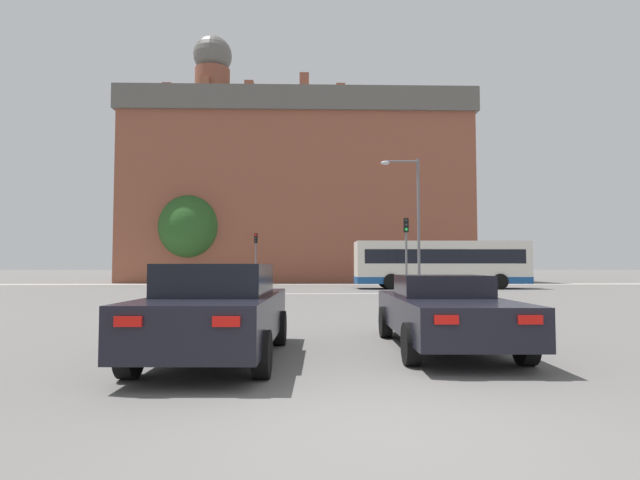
{
  "coord_description": "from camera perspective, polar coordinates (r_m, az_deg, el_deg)",
  "views": [
    {
      "loc": [
        -0.7,
        -4.54,
        1.48
      ],
      "look_at": [
        0.03,
        25.1,
        3.03
      ],
      "focal_mm": 28.0,
      "sensor_mm": 36.0,
      "label": 1
    }
  ],
  "objects": [
    {
      "name": "bus_crossing_lead",
      "position": [
        33.8,
        13.6,
        -2.61
      ],
      "size": [
        11.21,
        2.74,
        3.1
      ],
      "rotation": [
        0.0,
        0.0,
        1.57
      ],
      "color": "silver",
      "rests_on": "ground_plane"
    },
    {
      "name": "ground_plane",
      "position": [
        4.83,
        7.52,
        -20.86
      ],
      "size": [
        400.0,
        400.0,
        0.0
      ],
      "primitive_type": "plane",
      "color": "#605E5B"
    },
    {
      "name": "tree_by_building",
      "position": [
        47.11,
        -13.96,
        1.42
      ],
      "size": [
        5.62,
        5.62,
        7.99
      ],
      "color": "#4C3823",
      "rests_on": "ground_plane"
    },
    {
      "name": "traffic_light_near_right",
      "position": [
        28.45,
        9.83,
        -0.27
      ],
      "size": [
        0.26,
        0.31,
        4.19
      ],
      "color": "slate",
      "rests_on": "ground_plane"
    },
    {
      "name": "stop_line_strip",
      "position": [
        26.96,
        0.09,
        -6.14
      ],
      "size": [
        7.88,
        0.3,
        0.01
      ],
      "primitive_type": "cube",
      "color": "silver",
      "rests_on": "ground_plane"
    },
    {
      "name": "traffic_light_far_left",
      "position": [
        40.53,
        -7.35,
        -1.14
      ],
      "size": [
        0.26,
        0.31,
        4.13
      ],
      "color": "slate",
      "rests_on": "ground_plane"
    },
    {
      "name": "tree_kerbside",
      "position": [
        45.26,
        -14.63,
        1.43
      ],
      "size": [
        5.41,
        5.41,
        7.75
      ],
      "color": "#4C3823",
      "rests_on": "ground_plane"
    },
    {
      "name": "street_lamp_junction",
      "position": [
        28.69,
        10.48,
        3.32
      ],
      "size": [
        2.21,
        0.36,
        7.58
      ],
      "color": "slate",
      "rests_on": "ground_plane"
    },
    {
      "name": "far_pavement",
      "position": [
        40.69,
        -0.42,
        -5.08
      ],
      "size": [
        68.75,
        2.5,
        0.01
      ],
      "primitive_type": "cube",
      "color": "#A09B91",
      "rests_on": "ground_plane"
    },
    {
      "name": "pedestrian_waiting",
      "position": [
        40.49,
        7.2,
        -3.55
      ],
      "size": [
        0.44,
        0.44,
        1.81
      ],
      "rotation": [
        0.0,
        0.0,
        2.38
      ],
      "color": "brown",
      "rests_on": "ground_plane"
    },
    {
      "name": "car_roadster_right",
      "position": [
        9.3,
        13.94,
        -7.9
      ],
      "size": [
        2.02,
        4.81,
        1.32
      ],
      "rotation": [
        0.0,
        0.0,
        -0.03
      ],
      "color": "black",
      "rests_on": "ground_plane"
    },
    {
      "name": "car_saloon_left",
      "position": [
        8.23,
        -11.59,
        -7.86
      ],
      "size": [
        2.06,
        4.59,
        1.52
      ],
      "rotation": [
        0.0,
        0.0,
        -0.03
      ],
      "color": "black",
      "rests_on": "ground_plane"
    },
    {
      "name": "brick_civic_building",
      "position": [
        50.84,
        -2.62,
        5.44
      ],
      "size": [
        32.21,
        14.93,
        25.02
      ],
      "color": "brown",
      "rests_on": "ground_plane"
    }
  ]
}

